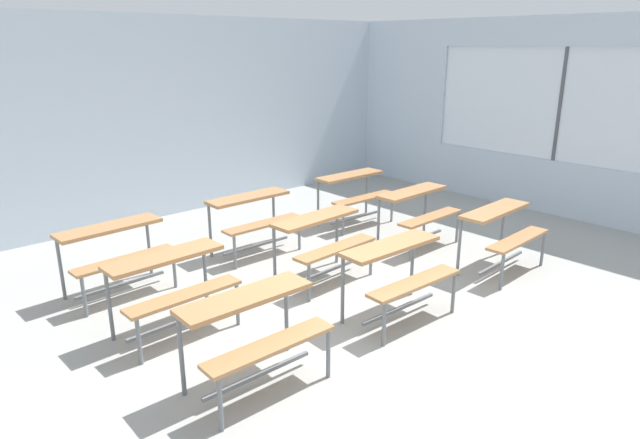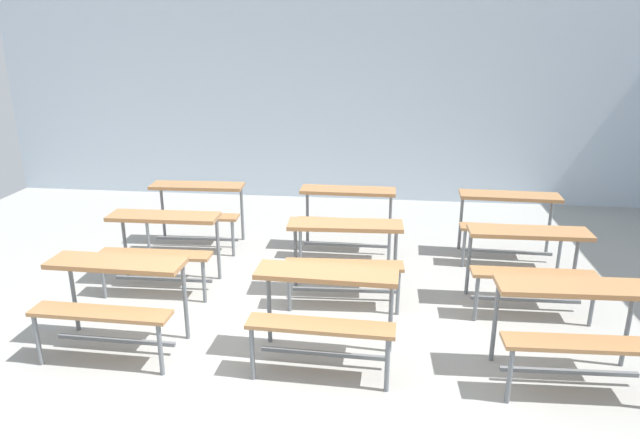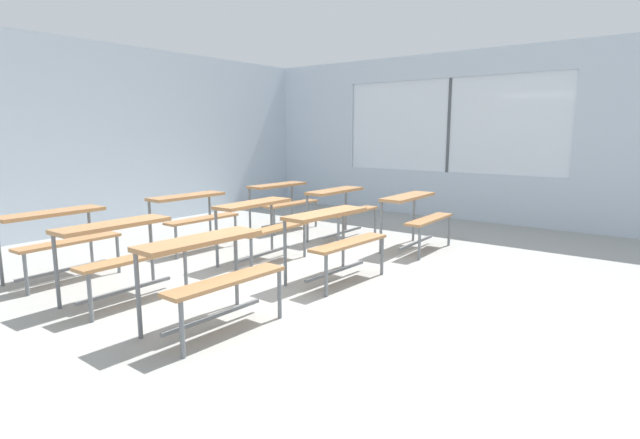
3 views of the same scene
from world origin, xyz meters
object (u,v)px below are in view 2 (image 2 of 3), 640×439
at_px(desk_bench_r1c1, 345,244).
at_px(desk_bench_r2c2, 510,212).
at_px(desk_bench_r1c0, 161,235).
at_px(desk_bench_r2c0, 195,201).
at_px(desk_bench_r2c1, 347,206).
at_px(desk_bench_r0c1, 325,298).
at_px(desk_bench_r0c2, 576,314).
at_px(desk_bench_r0c0, 112,287).
at_px(desk_bench_r1c2, 530,252).

distance_m(desk_bench_r1c1, desk_bench_r2c2, 2.14).
height_order(desk_bench_r1c0, desk_bench_r2c0, same).
xyz_separation_m(desk_bench_r1c1, desk_bench_r2c1, (-0.07, 1.23, 0.00)).
relative_size(desk_bench_r0c1, desk_bench_r2c2, 1.00).
bearing_deg(desk_bench_r0c2, desk_bench_r0c1, 176.67).
height_order(desk_bench_r0c0, desk_bench_r0c1, same).
height_order(desk_bench_r0c1, desk_bench_r2c0, same).
distance_m(desk_bench_r0c2, desk_bench_r1c0, 3.80).
relative_size(desk_bench_r0c0, desk_bench_r2c0, 0.99).
relative_size(desk_bench_r0c1, desk_bench_r1c0, 1.01).
bearing_deg(desk_bench_r2c1, desk_bench_r0c1, -89.41).
distance_m(desk_bench_r0c2, desk_bench_r2c2, 2.42).
bearing_deg(desk_bench_r0c1, desk_bench_r1c1, 88.94).
distance_m(desk_bench_r0c0, desk_bench_r0c2, 3.53).
xyz_separation_m(desk_bench_r0c2, desk_bench_r1c2, (-0.06, 1.19, 0.00)).
bearing_deg(desk_bench_r1c0, desk_bench_r1c2, -2.16).
bearing_deg(desk_bench_r2c1, desk_bench_r0c0, -124.97).
distance_m(desk_bench_r0c0, desk_bench_r2c2, 4.25).
distance_m(desk_bench_r0c0, desk_bench_r1c2, 3.66).
distance_m(desk_bench_r0c1, desk_bench_r0c2, 1.83).
xyz_separation_m(desk_bench_r2c0, desk_bench_r2c1, (1.80, 0.00, 0.00)).
distance_m(desk_bench_r1c1, desk_bench_r1c2, 1.70).
height_order(desk_bench_r1c2, desk_bench_r2c2, same).
height_order(desk_bench_r1c2, desk_bench_r2c1, same).
relative_size(desk_bench_r1c1, desk_bench_r2c0, 1.00).
bearing_deg(desk_bench_r0c1, desk_bench_r2c1, 92.17).
bearing_deg(desk_bench_r1c1, desk_bench_r2c0, 144.02).
bearing_deg(desk_bench_r2c2, desk_bench_r0c2, -87.93).
bearing_deg(desk_bench_r0c0, desk_bench_r0c1, 1.16).
bearing_deg(desk_bench_r0c2, desk_bench_r2c0, 144.09).
bearing_deg(desk_bench_r1c0, desk_bench_r2c2, 16.79).
bearing_deg(desk_bench_r1c1, desk_bench_r2c1, 90.39).
bearing_deg(desk_bench_r2c1, desk_bench_r1c2, -34.38).
bearing_deg(desk_bench_r1c1, desk_bench_r0c2, -37.04).
distance_m(desk_bench_r0c1, desk_bench_r1c2, 2.11).
bearing_deg(desk_bench_r2c0, desk_bench_r1c0, -90.60).
xyz_separation_m(desk_bench_r0c0, desk_bench_r2c2, (3.53, 2.37, 0.00)).
xyz_separation_m(desk_bench_r0c1, desk_bench_r1c2, (1.77, 1.15, 0.00)).
relative_size(desk_bench_r0c0, desk_bench_r1c2, 1.01).
distance_m(desk_bench_r1c0, desk_bench_r2c2, 3.77).
relative_size(desk_bench_r0c2, desk_bench_r2c1, 1.01).
relative_size(desk_bench_r0c0, desk_bench_r2c2, 0.99).
bearing_deg(desk_bench_r1c2, desk_bench_r2c2, 86.73).
xyz_separation_m(desk_bench_r1c2, desk_bench_r2c0, (-3.57, 1.24, 0.00)).
height_order(desk_bench_r0c1, desk_bench_r1c1, same).
height_order(desk_bench_r1c0, desk_bench_r1c1, same).
relative_size(desk_bench_r1c0, desk_bench_r2c1, 1.01).
xyz_separation_m(desk_bench_r0c0, desk_bench_r1c2, (3.47, 1.15, 0.00)).
relative_size(desk_bench_r0c2, desk_bench_r1c2, 1.01).
height_order(desk_bench_r1c0, desk_bench_r2c1, same).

